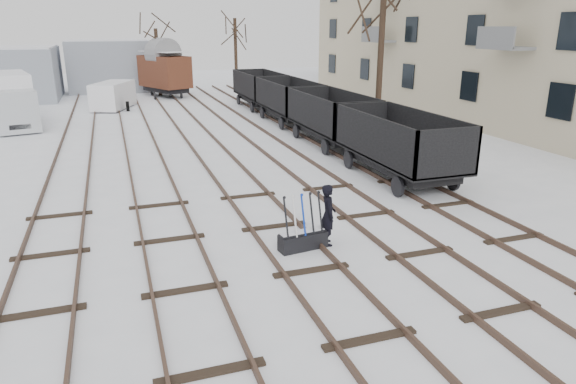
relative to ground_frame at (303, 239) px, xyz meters
name	(u,v)px	position (x,y,z in m)	size (l,w,h in m)	color
ground	(311,271)	(-0.27, -1.30, -0.28)	(120.00, 120.00, 0.00)	white
tracks	(207,147)	(-0.27, 12.38, -0.21)	(13.90, 52.00, 0.16)	black
shed_right	(109,65)	(-4.27, 38.70, 1.96)	(7.00, 6.00, 4.50)	#969DA9
ground_frame	(303,239)	(0.00, 0.00, 0.00)	(1.34, 0.58, 1.49)	black
worker	(328,215)	(0.75, 0.10, 0.55)	(0.61, 0.40, 1.67)	black
freight_wagon_a	(398,154)	(5.73, 5.00, 0.68)	(2.46, 6.15, 2.51)	black
freight_wagon_b	(331,125)	(5.73, 11.40, 0.68)	(2.46, 6.15, 2.51)	black
freight_wagon_c	(289,107)	(5.73, 17.80, 0.68)	(2.46, 6.15, 2.51)	black
freight_wagon_d	(260,94)	(5.73, 24.20, 0.68)	(2.46, 6.15, 2.51)	black
box_van_wagon	(164,71)	(-0.04, 32.54, 1.85)	(4.30, 5.42, 3.67)	black
lorry	(10,100)	(-9.95, 21.82, 1.28)	(3.23, 6.98, 3.04)	black
panel_van	(113,95)	(-4.26, 26.93, 0.69)	(3.28, 4.63, 1.88)	white
tree_near	(380,63)	(8.26, 11.37, 3.61)	(0.30, 0.30, 7.79)	black
tree_far_left	(158,63)	(-0.41, 33.55, 2.44)	(0.30, 0.30, 5.45)	black
tree_far_right	(236,55)	(6.72, 35.55, 2.87)	(0.30, 0.30, 6.31)	black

